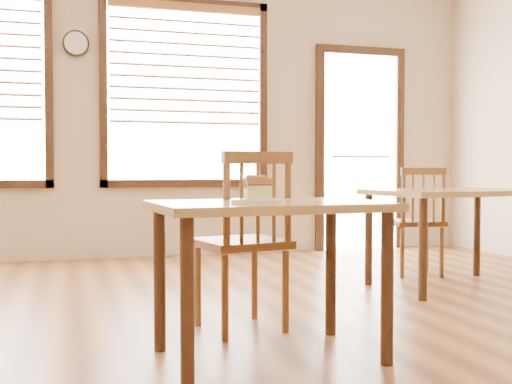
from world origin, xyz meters
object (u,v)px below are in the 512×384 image
(cafe_table_second, at_px, (453,202))
(cafe_table_main, at_px, (269,225))
(cafe_chair_second, at_px, (417,221))
(cake_slice, at_px, (258,187))
(wall_clock, at_px, (76,43))
(cafe_chair_main, at_px, (244,240))
(plate, at_px, (258,201))

(cafe_table_second, bearing_deg, cafe_table_main, -151.10)
(cafe_table_second, relative_size, cafe_chair_second, 1.40)
(cake_slice, bearing_deg, cafe_table_second, 41.21)
(cafe_chair_second, bearing_deg, wall_clock, -22.77)
(cafe_table_main, distance_m, cake_slice, 0.25)
(cafe_table_main, distance_m, cafe_chair_main, 0.54)
(cafe_table_main, relative_size, cafe_chair_second, 1.21)
(cafe_chair_main, bearing_deg, cake_slice, 68.49)
(wall_clock, bearing_deg, cafe_table_second, -40.78)
(plate, relative_size, cake_slice, 1.90)
(cafe_table_main, distance_m, cafe_table_second, 2.35)
(cafe_table_main, distance_m, plate, 0.21)
(plate, bearing_deg, cafe_table_main, 54.39)
(cafe_table_main, bearing_deg, cafe_chair_main, 84.44)
(cafe_table_main, relative_size, cake_slice, 8.75)
(cafe_table_main, relative_size, plate, 4.60)
(cafe_table_main, xyz_separation_m, cafe_chair_second, (1.93, 1.91, -0.17))
(plate, bearing_deg, wall_clock, 100.55)
(cafe_table_second, distance_m, cafe_chair_second, 0.58)
(cafe_chair_main, height_order, cafe_table_second, cafe_chair_main)
(cafe_chair_second, bearing_deg, cafe_table_main, 55.20)
(cafe_table_main, height_order, cafe_table_second, same)
(wall_clock, distance_m, cake_slice, 4.14)
(wall_clock, xyz_separation_m, cafe_table_main, (0.81, -3.72, -1.51))
(cafe_chair_second, distance_m, plate, 2.90)
(wall_clock, height_order, plate, wall_clock)
(cafe_table_main, height_order, cafe_chair_second, cafe_chair_second)
(cafe_table_main, height_order, cake_slice, cake_slice)
(wall_clock, distance_m, cafe_table_second, 3.91)
(wall_clock, relative_size, cafe_table_main, 0.23)
(cafe_chair_second, height_order, cake_slice, cafe_chair_second)
(cake_slice, bearing_deg, cafe_table_main, 58.94)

